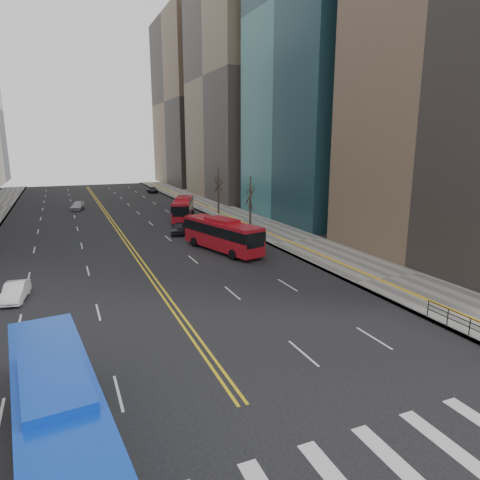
% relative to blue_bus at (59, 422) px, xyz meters
% --- Properties ---
extents(sidewalk_right, '(7.00, 130.00, 0.15)m').
position_rel_blue_bus_xyz_m(sidewalk_right, '(24.49, 41.00, -1.76)').
color(sidewalk_right, slate).
rests_on(sidewalk_right, ground).
extents(centerline, '(0.55, 100.00, 0.01)m').
position_rel_blue_bus_xyz_m(centerline, '(6.99, 51.00, -1.83)').
color(centerline, gold).
rests_on(centerline, ground).
extents(office_towers, '(83.00, 134.00, 58.00)m').
position_rel_blue_bus_xyz_m(office_towers, '(7.11, 64.51, 22.09)').
color(office_towers, '#97989A').
rests_on(office_towers, ground).
extents(pedestrian_railing, '(0.06, 6.06, 1.02)m').
position_rel_blue_bus_xyz_m(pedestrian_railing, '(21.29, 2.00, -1.01)').
color(pedestrian_railing, black).
rests_on(pedestrian_railing, sidewalk_right).
extents(street_trees, '(35.20, 47.20, 7.60)m').
position_rel_blue_bus_xyz_m(street_trees, '(-0.19, 30.55, 3.03)').
color(street_trees, '#30241D').
rests_on(street_trees, ground).
extents(blue_bus, '(3.79, 12.24, 3.51)m').
position_rel_blue_bus_xyz_m(blue_bus, '(0.00, 0.00, 0.00)').
color(blue_bus, '#0C3AB8').
rests_on(blue_bus, ground).
extents(red_bus_near, '(5.15, 10.88, 3.38)m').
position_rel_blue_bus_xyz_m(red_bus_near, '(15.36, 25.98, 0.04)').
color(red_bus_near, '#A6111C').
rests_on(red_bus_near, ground).
extents(red_bus_far, '(5.72, 10.43, 3.27)m').
position_rel_blue_bus_xyz_m(red_bus_far, '(16.59, 45.08, -0.01)').
color(red_bus_far, '#A6111C').
rests_on(red_bus_far, ground).
extents(car_white, '(1.84, 3.93, 1.25)m').
position_rel_blue_bus_xyz_m(car_white, '(-2.81, 18.50, -1.22)').
color(car_white, white).
rests_on(car_white, ground).
extents(car_dark_mid, '(3.02, 4.34, 1.37)m').
position_rel_blue_bus_xyz_m(car_dark_mid, '(13.52, 35.87, -1.15)').
color(car_dark_mid, black).
rests_on(car_dark_mid, ground).
extents(car_silver, '(2.77, 4.62, 1.25)m').
position_rel_blue_bus_xyz_m(car_silver, '(3.04, 60.81, -1.21)').
color(car_silver, '#AAABB0').
rests_on(car_silver, ground).
extents(car_dark_far, '(2.26, 4.52, 1.23)m').
position_rel_blue_bus_xyz_m(car_dark_far, '(19.49, 81.21, -1.22)').
color(car_dark_far, black).
rests_on(car_dark_far, ground).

